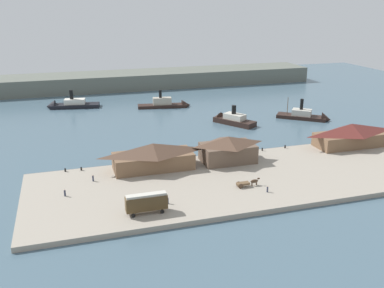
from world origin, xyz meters
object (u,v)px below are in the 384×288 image
(ferry_mid_harbor, at_px, (231,119))
(ferry_approaching_west, at_px, (68,105))
(ferry_shed_west_terminal, at_px, (228,149))
(ferry_moored_east, at_px, (169,104))
(pedestrian_near_east_shed, at_px, (93,178))
(mooring_post_west, at_px, (262,149))
(horse_cart, at_px, (247,183))
(ferry_shed_customs_shed, at_px, (153,156))
(mooring_post_east, at_px, (65,170))
(pedestrian_at_waters_edge, at_px, (267,189))
(mooring_post_center_east, at_px, (81,169))
(pedestrian_by_tram, at_px, (65,193))
(ferry_outer_harbor, at_px, (308,116))
(pedestrian_near_cart, at_px, (168,201))
(street_tram, at_px, (146,202))
(mooring_post_center_west, at_px, (285,147))
(ferry_shed_east_terminal, at_px, (350,135))

(ferry_mid_harbor, bearing_deg, ferry_approaching_west, 142.88)
(ferry_shed_west_terminal, relative_size, ferry_moored_east, 0.63)
(pedestrian_near_east_shed, distance_m, ferry_approaching_west, 86.66)
(ferry_moored_east, bearing_deg, mooring_post_west, -79.65)
(ferry_approaching_west, bearing_deg, horse_cart, -68.85)
(ferry_shed_customs_shed, bearing_deg, mooring_post_east, 168.36)
(pedestrian_at_waters_edge, xyz_separation_m, mooring_post_center_east, (-40.93, 26.68, -0.26))
(pedestrian_by_tram, relative_size, mooring_post_center_east, 1.89)
(mooring_post_center_east, distance_m, ferry_outer_harbor, 92.82)
(pedestrian_near_cart, bearing_deg, mooring_post_east, 129.26)
(pedestrian_by_tram, relative_size, mooring_post_west, 1.89)
(mooring_post_center_east, height_order, mooring_post_east, same)
(pedestrian_near_cart, bearing_deg, ferry_outer_harbor, 39.02)
(street_tram, distance_m, pedestrian_near_cart, 6.41)
(mooring_post_center_west, bearing_deg, ferry_shed_west_terminal, -165.69)
(ferry_moored_east, distance_m, ferry_approaching_west, 43.34)
(pedestrian_at_waters_edge, xyz_separation_m, mooring_post_west, (11.72, 26.81, -0.26))
(ferry_shed_east_terminal, xyz_separation_m, mooring_post_center_east, (-80.41, 3.60, -3.16))
(horse_cart, relative_size, mooring_post_center_west, 6.59)
(ferry_moored_east, bearing_deg, mooring_post_center_west, -73.31)
(pedestrian_at_waters_edge, bearing_deg, mooring_post_east, 149.04)
(mooring_post_center_east, relative_size, ferry_moored_east, 0.04)
(pedestrian_near_east_shed, height_order, ferry_outer_harbor, ferry_outer_harbor)
(pedestrian_by_tram, bearing_deg, ferry_shed_west_terminal, 12.92)
(mooring_post_west, height_order, mooring_post_center_west, same)
(ferry_shed_customs_shed, xyz_separation_m, mooring_post_west, (34.13, 4.47, -3.14))
(pedestrian_near_east_shed, bearing_deg, pedestrian_at_waters_edge, -25.63)
(street_tram, distance_m, ferry_mid_harbor, 77.57)
(pedestrian_near_cart, xyz_separation_m, mooring_post_center_west, (43.21, 26.03, -0.24))
(ferry_shed_customs_shed, height_order, ferry_approaching_west, ferry_shed_customs_shed)
(mooring_post_center_east, height_order, ferry_approaching_west, ferry_approaching_west)
(ferry_shed_east_terminal, relative_size, ferry_moored_east, 0.95)
(ferry_shed_east_terminal, xyz_separation_m, pedestrian_near_east_shed, (-77.99, -4.59, -2.84))
(street_tram, distance_m, ferry_outer_harbor, 96.47)
(ferry_shed_customs_shed, relative_size, pedestrian_near_east_shed, 12.69)
(mooring_post_east, relative_size, ferry_moored_east, 0.04)
(mooring_post_center_east, relative_size, ferry_outer_harbor, 0.05)
(mooring_post_center_east, bearing_deg, mooring_post_west, 0.15)
(ferry_outer_harbor, bearing_deg, horse_cart, -132.90)
(ferry_outer_harbor, bearing_deg, pedestrian_at_waters_edge, -128.75)
(ferry_moored_east, bearing_deg, pedestrian_near_cart, -104.17)
(street_tram, xyz_separation_m, mooring_post_center_west, (48.54, 29.05, -2.12))
(mooring_post_east, relative_size, mooring_post_center_west, 1.00)
(ferry_shed_customs_shed, height_order, ferry_outer_harbor, ferry_shed_customs_shed)
(mooring_post_west, height_order, ferry_moored_east, ferry_moored_east)
(mooring_post_center_east, distance_m, mooring_post_center_west, 60.39)
(pedestrian_at_waters_edge, relative_size, ferry_moored_east, 0.07)
(ferry_shed_west_terminal, relative_size, pedestrian_at_waters_edge, 9.53)
(mooring_post_center_west, xyz_separation_m, ferry_outer_harbor, (27.01, 30.87, -0.41))
(mooring_post_center_east, bearing_deg, mooring_post_center_west, 0.33)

